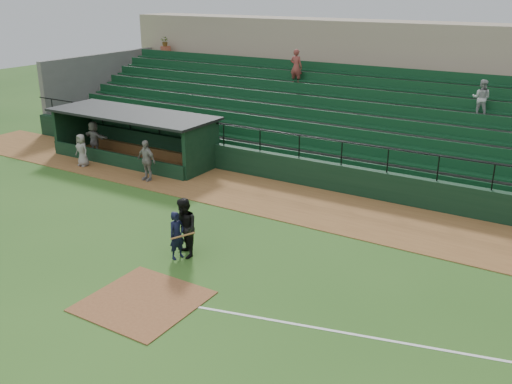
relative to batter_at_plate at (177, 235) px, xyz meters
The scene contains 11 objects.
ground 2.03m from the batter_at_plate, 61.49° to the right, with size 90.00×90.00×0.00m, color #2C561B.
warning_track 6.47m from the batter_at_plate, 82.03° to the left, with size 40.00×4.00×0.03m, color brown.
home_plate_dirt 2.89m from the batter_at_plate, 71.35° to the right, with size 3.00×3.00×0.03m, color brown.
foul_line 8.94m from the batter_at_plate, ahead, with size 18.00×0.09×0.01m, color white.
stadium_structure 14.92m from the batter_at_plate, 86.57° to the left, with size 38.00×13.08×6.40m.
dugout 11.89m from the batter_at_plate, 138.21° to the left, with size 8.90×3.20×2.42m.
batter_at_plate is the anchor object (origin of this frame).
umpire 0.32m from the batter_at_plate, 63.51° to the left, with size 0.96×0.75×1.98m, color black.
dugout_player_a 8.13m from the batter_at_plate, 138.82° to the left, with size 1.08×0.45×1.85m, color gray.
dugout_player_b 11.53m from the batter_at_plate, 152.53° to the left, with size 0.77×0.50×1.58m, color gray.
dugout_player_c 13.30m from the batter_at_plate, 147.79° to the left, with size 1.62×0.52×1.75m, color #9F9B95.
Camera 1 is at (9.94, -11.08, 8.29)m, focal length 39.78 mm.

